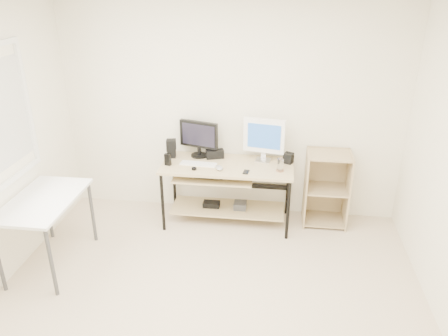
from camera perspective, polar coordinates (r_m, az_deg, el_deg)
room at (r=3.33m, az=-5.26°, el=-1.63°), size 4.01×4.01×2.62m
desk at (r=5.09m, az=0.16°, el=-1.69°), size 1.50×0.65×0.75m
side_table at (r=4.63m, az=-22.45°, el=-4.64°), size 0.60×1.00×0.75m
shelf_unit at (r=5.27m, az=13.18°, el=-2.45°), size 0.50×0.40×0.90m
black_monitor at (r=5.14m, az=-3.31°, el=4.11°), size 0.47×0.20×0.43m
white_imac at (r=5.00m, az=5.25°, el=4.06°), size 0.48×0.15×0.51m
keyboard at (r=5.00m, az=-3.35°, el=0.54°), size 0.43×0.15×0.01m
mouse at (r=4.86m, az=-0.63°, el=0.03°), size 0.11×0.14×0.04m
center_speaker at (r=5.15m, az=-1.21°, el=1.84°), size 0.23×0.15×0.10m
speaker_left at (r=5.19m, az=-6.90°, el=2.59°), size 0.12×0.12×0.22m
speaker_right at (r=5.07m, az=8.42°, el=1.30°), size 0.13×0.13×0.12m
audio_controller at (r=4.99m, az=-7.35°, el=1.11°), size 0.08×0.06×0.14m
volume_puck at (r=4.87m, az=-3.94°, el=-0.09°), size 0.07×0.07×0.02m
smartphone at (r=4.80m, az=2.89°, el=-0.52°), size 0.07×0.12×0.01m
coaster at (r=4.87m, az=7.31°, el=-0.33°), size 0.12×0.12×0.01m
drinking_glass at (r=4.84m, az=7.35°, el=0.45°), size 0.09×0.09×0.14m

